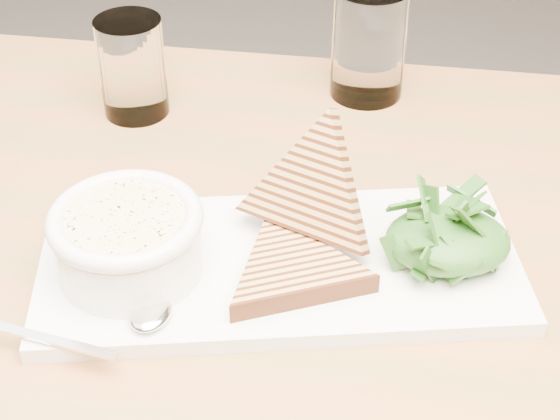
{
  "coord_description": "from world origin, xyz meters",
  "views": [
    {
      "loc": [
        0.03,
        -0.36,
        1.23
      ],
      "look_at": [
        0.03,
        0.19,
        0.8
      ],
      "focal_mm": 55.0,
      "sensor_mm": 36.0,
      "label": 1
    }
  ],
  "objects_px": {
    "soup_bowl": "(129,248)",
    "glass_far": "(369,43)",
    "glass_near": "(132,67)",
    "table_top": "(249,289)",
    "platter": "(280,265)"
  },
  "relations": [
    {
      "from": "table_top",
      "to": "soup_bowl",
      "type": "bearing_deg",
      "value": -170.98
    },
    {
      "from": "platter",
      "to": "soup_bowl",
      "type": "bearing_deg",
      "value": -172.93
    },
    {
      "from": "glass_near",
      "to": "glass_far",
      "type": "distance_m",
      "value": 0.25
    },
    {
      "from": "glass_near",
      "to": "glass_far",
      "type": "bearing_deg",
      "value": 9.83
    },
    {
      "from": "soup_bowl",
      "to": "glass_far",
      "type": "xyz_separation_m",
      "value": [
        0.21,
        0.31,
        0.02
      ]
    },
    {
      "from": "glass_near",
      "to": "table_top",
      "type": "bearing_deg",
      "value": -62.93
    },
    {
      "from": "soup_bowl",
      "to": "glass_near",
      "type": "relative_size",
      "value": 1.1
    },
    {
      "from": "platter",
      "to": "soup_bowl",
      "type": "height_order",
      "value": "soup_bowl"
    },
    {
      "from": "table_top",
      "to": "platter",
      "type": "height_order",
      "value": "platter"
    },
    {
      "from": "soup_bowl",
      "to": "glass_far",
      "type": "bearing_deg",
      "value": 56.0
    },
    {
      "from": "soup_bowl",
      "to": "glass_near",
      "type": "xyz_separation_m",
      "value": [
        -0.04,
        0.27,
        0.01
      ]
    },
    {
      "from": "platter",
      "to": "glass_far",
      "type": "relative_size",
      "value": 3.26
    },
    {
      "from": "platter",
      "to": "table_top",
      "type": "bearing_deg",
      "value": 179.99
    },
    {
      "from": "glass_near",
      "to": "glass_far",
      "type": "height_order",
      "value": "glass_far"
    },
    {
      "from": "platter",
      "to": "soup_bowl",
      "type": "xyz_separation_m",
      "value": [
        -0.12,
        -0.01,
        0.03
      ]
    }
  ]
}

